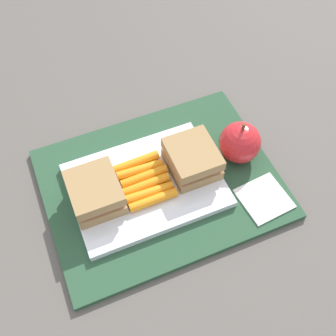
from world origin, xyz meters
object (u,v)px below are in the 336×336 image
(carrot_sticks_bundle, at_px, (145,181))
(apple, at_px, (239,141))
(sandwich_half_right, at_px, (192,159))
(sandwich_half_left, at_px, (95,193))
(paper_napkin, at_px, (264,198))
(food_tray, at_px, (146,185))

(carrot_sticks_bundle, bearing_deg, apple, 1.14)
(sandwich_half_right, relative_size, apple, 1.02)
(sandwich_half_left, bearing_deg, apple, 0.82)
(sandwich_half_right, xyz_separation_m, paper_napkin, (0.08, -0.09, -0.03))
(food_tray, bearing_deg, carrot_sticks_bundle, 170.56)
(sandwich_half_right, height_order, paper_napkin, sandwich_half_right)
(food_tray, height_order, sandwich_half_left, sandwich_half_left)
(carrot_sticks_bundle, bearing_deg, sandwich_half_left, -179.87)
(food_tray, xyz_separation_m, sandwich_half_right, (0.08, 0.00, 0.03))
(carrot_sticks_bundle, xyz_separation_m, apple, (0.16, 0.00, 0.01))
(sandwich_half_left, height_order, sandwich_half_right, same)
(carrot_sticks_bundle, relative_size, apple, 1.12)
(paper_napkin, bearing_deg, sandwich_half_right, 132.28)
(food_tray, distance_m, paper_napkin, 0.18)
(sandwich_half_left, height_order, carrot_sticks_bundle, sandwich_half_left)
(food_tray, relative_size, sandwich_half_right, 2.88)
(food_tray, bearing_deg, paper_napkin, -29.40)
(food_tray, distance_m, sandwich_half_left, 0.08)
(sandwich_half_right, bearing_deg, paper_napkin, -47.72)
(sandwich_half_right, xyz_separation_m, apple, (0.08, 0.00, -0.00))
(apple, bearing_deg, paper_napkin, -90.61)
(food_tray, distance_m, carrot_sticks_bundle, 0.01)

